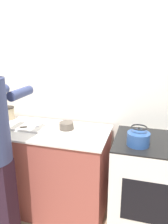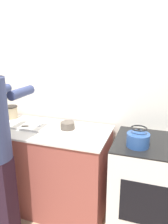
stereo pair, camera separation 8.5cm
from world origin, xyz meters
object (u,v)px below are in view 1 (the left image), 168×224
canister_jar (8,113)px  oven (152,185)px  knife (29,127)px  bowl_prep (66,126)px  cutting_board (29,127)px  kettle (138,137)px

canister_jar → oven: bearing=-6.5°
knife → bowl_prep: (0.37, 0.09, 0.02)m
cutting_board → kettle: size_ratio=1.98×
bowl_prep → canister_jar: canister_jar is taller
knife → kettle: bearing=-32.1°
knife → canister_jar: size_ratio=1.21×
bowl_prep → canister_jar: (-0.76, 0.12, 0.04)m
cutting_board → knife: size_ratio=2.04×
oven → cutting_board: cutting_board is taller
bowl_prep → cutting_board: bearing=-169.6°
oven → knife: 1.34m
knife → cutting_board: bearing=83.5°
knife → kettle: kettle is taller
cutting_board → canister_jar: size_ratio=2.46×
kettle → canister_jar: size_ratio=1.24×
cutting_board → knife: (0.01, -0.02, 0.01)m
knife → canister_jar: (-0.39, 0.21, 0.05)m
oven → kettle: kettle is taller
knife → bowl_prep: size_ratio=1.26×
canister_jar → knife: bearing=-28.7°
oven → kettle: (-0.16, -0.12, 0.53)m
knife → kettle: (1.09, -0.10, 0.05)m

